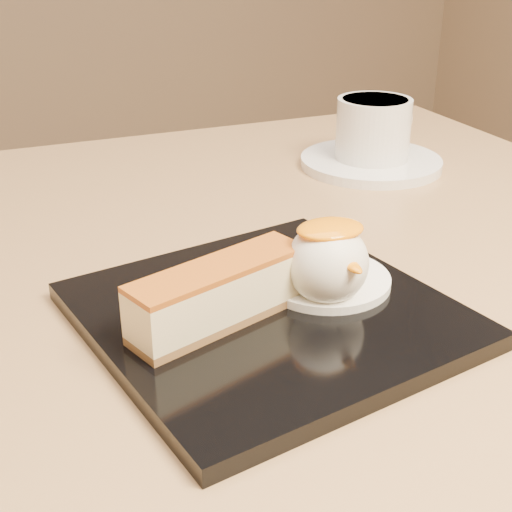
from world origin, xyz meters
name	(u,v)px	position (x,y,z in m)	size (l,w,h in m)	color
table	(270,432)	(0.00, 0.00, 0.56)	(0.80, 0.80, 0.72)	black
dessert_plate	(268,315)	(-0.03, -0.07, 0.73)	(0.22, 0.22, 0.01)	black
cheesecake	(219,294)	(-0.07, -0.08, 0.75)	(0.13, 0.07, 0.04)	brown
cream_smear	(325,279)	(0.02, -0.06, 0.73)	(0.09, 0.09, 0.01)	white
ice_cream_scoop	(327,263)	(0.01, -0.08, 0.76)	(0.05, 0.05, 0.05)	white
mango_sauce	(330,229)	(0.01, -0.07, 0.78)	(0.05, 0.03, 0.01)	orange
mint_sprig	(272,267)	(-0.01, -0.03, 0.74)	(0.04, 0.03, 0.00)	#2F8F2E
saucer	(371,162)	(0.20, 0.19, 0.72)	(0.15, 0.15, 0.01)	white
coffee_cup	(374,127)	(0.20, 0.19, 0.76)	(0.10, 0.08, 0.06)	white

